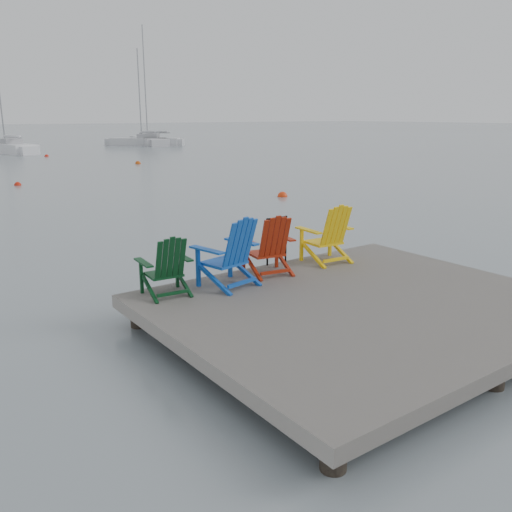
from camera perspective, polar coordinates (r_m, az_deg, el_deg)
ground at (r=8.61m, az=10.98°, el=-7.78°), size 400.00×400.00×0.00m
dock at (r=8.49m, az=11.09°, el=-5.61°), size 6.00×5.00×1.40m
handrail at (r=10.19m, az=2.20°, el=2.15°), size 0.48×0.04×0.90m
chair_green at (r=8.49m, az=-9.41°, el=-0.99°), size 0.81×0.76×0.96m
chair_blue at (r=8.81m, az=-2.73°, el=0.45°), size 1.05×0.99×1.16m
chair_red at (r=9.48m, az=1.40°, el=1.20°), size 0.95×0.90×1.07m
chair_yellow at (r=10.36m, az=7.62°, el=2.38°), size 0.94×0.88×1.12m
sailboat_near at (r=53.04m, az=-24.66°, el=10.24°), size 3.56×8.13×10.96m
sailboat_mid at (r=63.41m, az=-11.22°, el=11.79°), size 4.45×9.78×12.93m
sailboat_far at (r=60.84m, az=-11.56°, el=11.66°), size 6.83×6.09×10.21m
buoy_a at (r=22.26m, az=2.80°, el=6.26°), size 0.41×0.41×0.41m
buoy_b at (r=28.20m, az=-23.78°, el=6.82°), size 0.33×0.33×0.33m
buoy_c at (r=38.25m, az=-12.32°, el=9.47°), size 0.38×0.38×0.38m
buoy_d at (r=47.08m, az=-21.18°, el=9.75°), size 0.34×0.34×0.34m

